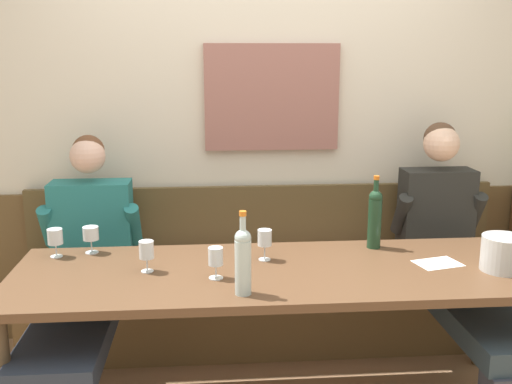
% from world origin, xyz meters
% --- Properties ---
extents(room_wall_back, '(6.80, 0.12, 2.80)m').
position_xyz_m(room_wall_back, '(0.00, 1.09, 1.40)').
color(room_wall_back, beige).
rests_on(room_wall_back, ground).
extents(wood_wainscot_panel, '(6.80, 0.03, 0.90)m').
position_xyz_m(wood_wainscot_panel, '(0.00, 1.04, 0.45)').
color(wood_wainscot_panel, brown).
rests_on(wood_wainscot_panel, ground).
extents(wall_bench, '(2.80, 0.42, 0.94)m').
position_xyz_m(wall_bench, '(0.00, 0.83, 0.28)').
color(wall_bench, brown).
rests_on(wall_bench, ground).
extents(dining_table, '(2.50, 0.81, 0.72)m').
position_xyz_m(dining_table, '(0.00, 0.16, 0.65)').
color(dining_table, brown).
rests_on(dining_table, ground).
extents(person_center_right_seat, '(0.54, 1.23, 1.28)m').
position_xyz_m(person_center_right_seat, '(-0.98, 0.45, 0.60)').
color(person_center_right_seat, '#29253F').
rests_on(person_center_right_seat, ground).
extents(person_center_left_seat, '(0.52, 1.23, 1.33)m').
position_xyz_m(person_center_left_seat, '(1.00, 0.47, 0.64)').
color(person_center_left_seat, '#31333F').
rests_on(person_center_left_seat, ground).
extents(ice_bucket, '(0.20, 0.20, 0.16)m').
position_xyz_m(ice_bucket, '(1.03, 0.07, 0.81)').
color(ice_bucket, '#B7B9B7').
rests_on(ice_bucket, dining_table).
extents(wine_bottle_clear_water, '(0.07, 0.07, 0.38)m').
position_xyz_m(wine_bottle_clear_water, '(0.53, 0.44, 0.89)').
color(wine_bottle_clear_water, '#1B3A23').
rests_on(wine_bottle_clear_water, dining_table).
extents(wine_bottle_amber_mid, '(0.07, 0.07, 0.36)m').
position_xyz_m(wine_bottle_amber_mid, '(-0.19, -0.12, 0.88)').
color(wine_bottle_amber_mid, '#B0C3C0').
rests_on(wine_bottle_amber_mid, dining_table).
extents(wine_glass_near_bucket, '(0.08, 0.08, 0.14)m').
position_xyz_m(wine_glass_near_bucket, '(-0.92, 0.48, 0.82)').
color(wine_glass_near_bucket, silver).
rests_on(wine_glass_near_bucket, dining_table).
extents(wine_glass_left_end, '(0.07, 0.07, 0.14)m').
position_xyz_m(wine_glass_left_end, '(-0.30, 0.07, 0.82)').
color(wine_glass_left_end, silver).
rests_on(wine_glass_left_end, dining_table).
extents(wine_glass_right_end, '(0.07, 0.07, 0.15)m').
position_xyz_m(wine_glass_right_end, '(-0.62, 0.18, 0.82)').
color(wine_glass_right_end, silver).
rests_on(wine_glass_right_end, dining_table).
extents(wine_glass_mid_left, '(0.07, 0.07, 0.15)m').
position_xyz_m(wine_glass_mid_left, '(-0.06, 0.30, 0.83)').
color(wine_glass_mid_left, silver).
rests_on(wine_glass_mid_left, dining_table).
extents(wine_glass_center_rear, '(0.07, 0.07, 0.14)m').
position_xyz_m(wine_glass_center_rear, '(-1.09, 0.43, 0.82)').
color(wine_glass_center_rear, silver).
rests_on(wine_glass_center_rear, dining_table).
extents(tasting_sheet_left_guest, '(0.24, 0.20, 0.00)m').
position_xyz_m(tasting_sheet_left_guest, '(0.77, 0.18, 0.73)').
color(tasting_sheet_left_guest, white).
rests_on(tasting_sheet_left_guest, dining_table).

